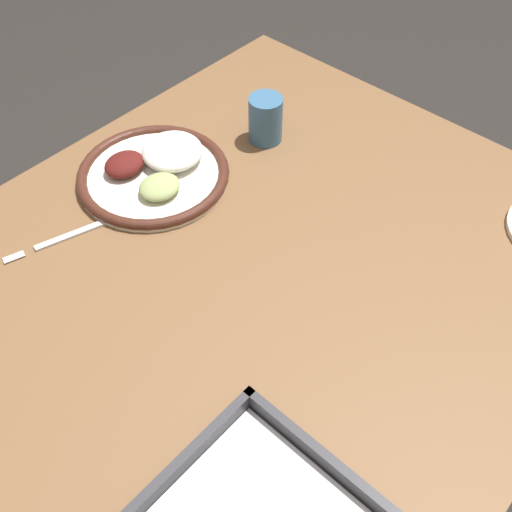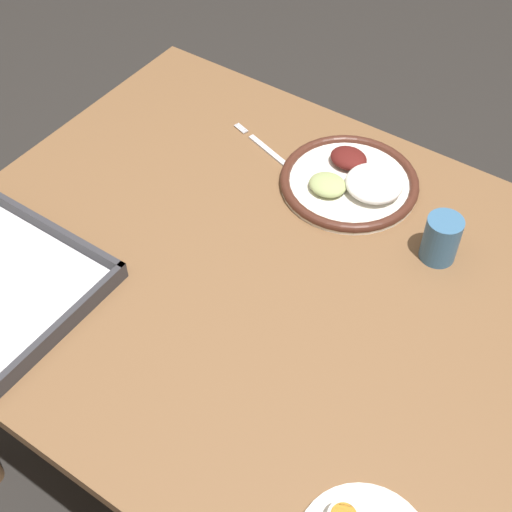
# 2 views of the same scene
# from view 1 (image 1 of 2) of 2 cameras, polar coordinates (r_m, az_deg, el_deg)

# --- Properties ---
(ground_plane) EXTENTS (8.00, 8.00, 0.00)m
(ground_plane) POSITION_cam_1_polar(r_m,az_deg,el_deg) (1.64, -0.34, -18.97)
(ground_plane) COLOR #282623
(dining_table) EXTENTS (1.14, 0.96, 0.78)m
(dining_table) POSITION_cam_1_polar(r_m,az_deg,el_deg) (1.05, -0.51, -5.41)
(dining_table) COLOR brown
(dining_table) RESTS_ON ground_plane
(dinner_plate) EXTENTS (0.28, 0.28, 0.05)m
(dinner_plate) POSITION_cam_1_polar(r_m,az_deg,el_deg) (1.13, -9.57, 7.98)
(dinner_plate) COLOR white
(dinner_plate) RESTS_ON dining_table
(fork) EXTENTS (0.20, 0.08, 0.00)m
(fork) POSITION_cam_1_polar(r_m,az_deg,el_deg) (1.06, -17.16, 1.93)
(fork) COLOR silver
(fork) RESTS_ON dining_table
(drinking_cup) EXTENTS (0.07, 0.07, 0.09)m
(drinking_cup) POSITION_cam_1_polar(r_m,az_deg,el_deg) (1.19, 0.91, 12.90)
(drinking_cup) COLOR #38668E
(drinking_cup) RESTS_ON dining_table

